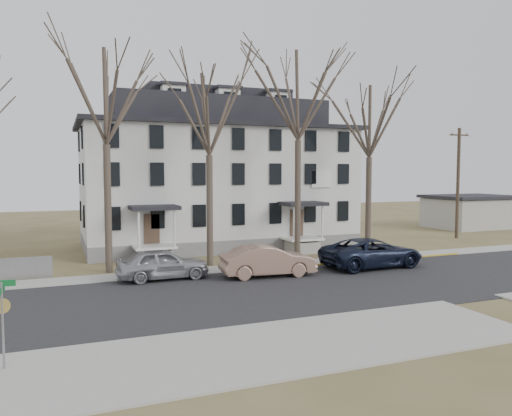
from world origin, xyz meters
name	(u,v)px	position (x,y,z in m)	size (l,w,h in m)	color
ground	(371,294)	(0.00, 0.00, 0.00)	(120.00, 120.00, 0.00)	brown
main_road	(348,285)	(0.00, 2.00, 0.00)	(120.00, 10.00, 0.04)	#27272A
far_sidewalk	(296,265)	(0.00, 8.00, 0.00)	(120.00, 2.00, 0.08)	#A09F97
near_sidewalk_left	(252,352)	(-8.00, -5.00, 0.00)	(20.00, 5.00, 0.08)	#A09F97
yellow_curb	(372,262)	(5.00, 7.10, 0.00)	(14.00, 0.25, 0.06)	gold
boarding_house	(217,177)	(-2.00, 17.95, 5.38)	(20.80, 12.36, 12.05)	slate
distant_building	(470,211)	(26.00, 20.00, 1.68)	(8.50, 6.50, 3.35)	#A09F97
tree_far_left	(105,89)	(-11.00, 9.80, 10.34)	(8.40, 8.40, 13.72)	#473B31
tree_mid_left	(209,108)	(-5.00, 9.80, 9.60)	(7.80, 7.80, 12.74)	#473B31
tree_center	(298,89)	(1.00, 9.80, 11.08)	(9.00, 9.00, 14.70)	#473B31
tree_mid_right	(370,116)	(6.50, 9.80, 9.60)	(7.80, 7.80, 12.74)	#473B31
utility_pole_far	(458,182)	(18.50, 14.00, 4.90)	(2.00, 0.28, 9.50)	#3D3023
car_silver	(163,264)	(-8.54, 6.67, 0.83)	(1.95, 4.86, 1.65)	#9D9DA3
car_tan	(268,261)	(-3.04, 5.32, 0.86)	(1.81, 5.20, 1.71)	#8F6D5C
car_navy	(372,253)	(3.78, 5.41, 0.87)	(2.89, 6.28, 1.74)	black
bicycle_left	(148,255)	(-8.39, 12.23, 0.48)	(0.64, 1.83, 0.96)	black
street_sign	(2,311)	(-15.19, -3.83, 1.76)	(0.76, 0.76, 2.66)	gray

